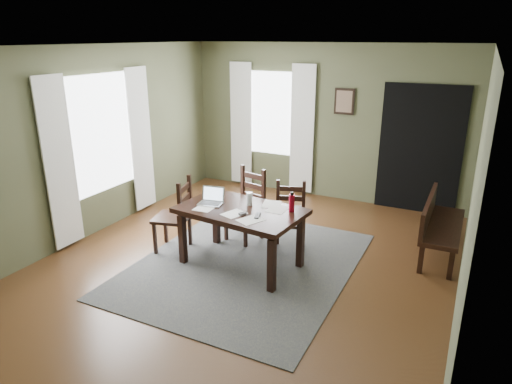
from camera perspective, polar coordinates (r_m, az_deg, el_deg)
The scene contains 26 objects.
ground at distance 5.98m, azimuth -1.29°, elevation -9.07°, with size 5.00×6.00×0.01m.
room_shell at distance 5.37m, azimuth -1.43°, elevation 8.20°, with size 5.02×6.02×2.71m.
rug at distance 5.98m, azimuth -1.29°, elevation -8.98°, with size 2.60×3.20×0.01m.
dining_table at distance 5.69m, azimuth -1.92°, elevation -2.98°, with size 1.62×1.07×0.76m.
chair_end at distance 6.24m, azimuth -10.02°, elevation -2.97°, with size 0.55×0.54×1.03m.
chair_back_left at distance 6.51m, azimuth -1.20°, elevation -1.72°, with size 0.54×0.54×1.03m.
chair_back_right at distance 6.20m, azimuth 4.21°, elevation -3.25°, with size 0.52×0.52×0.94m.
bench at distance 6.49m, azimuth 21.77°, elevation -3.48°, with size 0.46×1.42×0.80m.
laptop at distance 5.84m, azimuth -5.55°, elevation -0.90°, with size 0.33×0.28×0.21m.
computer_mouse at distance 5.45m, azimuth -1.70°, elevation -2.74°, with size 0.05×0.09×0.03m, color #3F3F42.
tv_remote at distance 5.41m, azimuth 0.19°, elevation -2.95°, with size 0.05×0.19×0.02m, color black.
drinking_glass at distance 5.74m, azimuth -0.82°, elevation -0.86°, with size 0.07×0.07×0.17m, color silver.
water_bottle at distance 5.54m, azimuth 4.48°, elevation -1.34°, with size 0.09×0.09×0.25m.
paper_a at distance 5.72m, azimuth -6.33°, elevation -1.93°, with size 0.23×0.29×0.00m, color white.
paper_b at distance 5.31m, azimuth -0.68°, elevation -3.51°, with size 0.22×0.29×0.00m, color white.
paper_c at distance 5.79m, azimuth 1.93°, elevation -1.55°, with size 0.22×0.29×0.00m, color white.
paper_d at distance 5.63m, azimuth 2.70°, elevation -2.16°, with size 0.23×0.30×0.00m, color white.
paper_e at distance 5.49m, azimuth -2.77°, elevation -2.73°, with size 0.21×0.28×0.00m, color white.
window_left at distance 7.06m, azimuth -18.81°, elevation 6.89°, with size 0.01×1.30×1.70m.
window_back at distance 8.50m, azimuth 1.95°, elevation 9.79°, with size 1.00×0.01×1.50m.
curtain_left_near at distance 6.55m, azimuth -23.36°, elevation 3.21°, with size 0.03×0.48×2.30m.
curtain_left_far at distance 7.68m, azimuth -14.18°, elevation 6.33°, with size 0.03×0.48×2.30m.
curtain_back_left at distance 8.78m, azimuth -1.88°, elevation 8.44°, with size 0.44×0.03×2.30m.
curtain_back_right at distance 8.28m, azimuth 5.79°, elevation 7.71°, with size 0.44×0.03×2.30m.
framed_picture at distance 7.99m, azimuth 10.98°, elevation 11.06°, with size 0.34×0.03×0.44m.
doorway_back at distance 7.88m, azimuth 19.81°, elevation 4.98°, with size 1.30×0.03×2.10m.
Camera 1 is at (2.45, -4.67, 2.81)m, focal length 32.00 mm.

